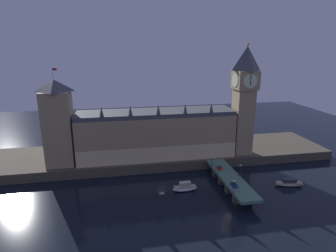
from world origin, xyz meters
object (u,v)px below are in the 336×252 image
at_px(pedestrian_mid_walk, 239,174).
at_px(street_lamp_near, 234,185).
at_px(street_lamp_far, 212,159).
at_px(clock_tower, 244,97).
at_px(boat_downstream, 289,183).
at_px(street_lamp_mid, 241,169).
at_px(victoria_tower, 58,123).
at_px(pedestrian_far_rail, 212,164).
at_px(boat_upstream, 185,188).
at_px(car_northbound_lead, 220,168).
at_px(car_northbound_trail, 234,185).

relative_size(pedestrian_mid_walk, street_lamp_near, 0.30).
xyz_separation_m(street_lamp_near, street_lamp_far, (0.00, 29.44, 0.15)).
relative_size(clock_tower, boat_downstream, 4.39).
bearing_deg(street_lamp_mid, pedestrian_mid_walk, 114.67).
relative_size(victoria_tower, pedestrian_mid_walk, 28.92).
bearing_deg(pedestrian_mid_walk, clock_tower, 64.43).
xyz_separation_m(pedestrian_mid_walk, boat_downstream, (25.34, -4.66, -5.20)).
height_order(clock_tower, pedestrian_mid_walk, clock_tower).
distance_m(pedestrian_far_rail, street_lamp_mid, 18.52).
relative_size(street_lamp_mid, boat_upstream, 0.52).
xyz_separation_m(car_northbound_lead, car_northbound_trail, (-0.00, -18.86, -0.03)).
distance_m(street_lamp_mid, boat_downstream, 26.54).
bearing_deg(car_northbound_trail, car_northbound_lead, 90.00).
relative_size(car_northbound_trail, street_lamp_far, 0.73).
relative_size(clock_tower, car_northbound_lead, 15.42).
relative_size(street_lamp_near, boat_upstream, 0.49).
xyz_separation_m(victoria_tower, car_northbound_trail, (82.67, -42.74, -22.21)).
bearing_deg(street_lamp_far, car_northbound_lead, -61.88).
distance_m(car_northbound_lead, boat_downstream, 35.13).
xyz_separation_m(pedestrian_mid_walk, street_lamp_mid, (0.40, -0.87, 3.03)).
bearing_deg(pedestrian_far_rail, street_lamp_mid, -59.44).
bearing_deg(clock_tower, boat_upstream, -143.75).
height_order(victoria_tower, street_lamp_near, victoria_tower).
relative_size(street_lamp_mid, boat_downstream, 0.43).
distance_m(street_lamp_near, boat_downstream, 37.17).
distance_m(car_northbound_trail, street_lamp_mid, 11.94).
bearing_deg(street_lamp_far, pedestrian_far_rail, 68.18).
relative_size(clock_tower, street_lamp_far, 10.41).
bearing_deg(street_lamp_mid, boat_upstream, 178.40).
distance_m(pedestrian_far_rail, street_lamp_near, 30.58).
height_order(pedestrian_far_rail, boat_upstream, pedestrian_far_rail).
relative_size(pedestrian_far_rail, boat_downstream, 0.11).
bearing_deg(pedestrian_far_rail, street_lamp_far, -111.82).
relative_size(victoria_tower, boat_downstream, 3.56).
distance_m(clock_tower, boat_downstream, 53.06).
distance_m(street_lamp_far, boat_upstream, 24.19).
bearing_deg(street_lamp_far, pedestrian_mid_walk, -56.17).
bearing_deg(street_lamp_near, victoria_tower, 148.83).
xyz_separation_m(pedestrian_far_rail, street_lamp_near, (-0.40, -30.44, 2.89)).
relative_size(pedestrian_mid_walk, pedestrian_far_rail, 1.13).
bearing_deg(car_northbound_lead, car_northbound_trail, -90.00).
xyz_separation_m(car_northbound_lead, boat_upstream, (-20.77, -9.04, -4.68)).
relative_size(pedestrian_mid_walk, boat_downstream, 0.12).
bearing_deg(pedestrian_far_rail, pedestrian_mid_walk, -59.11).
height_order(pedestrian_far_rail, boat_downstream, pedestrian_far_rail).
distance_m(victoria_tower, street_lamp_mid, 97.70).
relative_size(car_northbound_lead, street_lamp_mid, 0.66).
bearing_deg(street_lamp_far, boat_downstream, -28.13).
height_order(clock_tower, pedestrian_far_rail, clock_tower).
bearing_deg(clock_tower, victoria_tower, 178.91).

